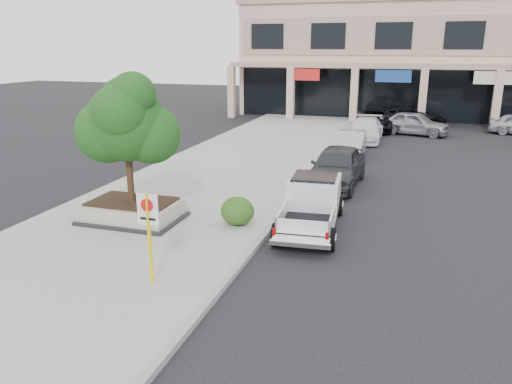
# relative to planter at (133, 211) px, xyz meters

# --- Properties ---
(ground) EXTENTS (120.00, 120.00, 0.00)m
(ground) POSITION_rel_planter_xyz_m (6.10, -1.69, -0.48)
(ground) COLOR black
(ground) RESTS_ON ground
(sidewalk) EXTENTS (8.00, 52.00, 0.15)m
(sidewalk) POSITION_rel_planter_xyz_m (0.60, 4.31, -0.40)
(sidewalk) COLOR gray
(sidewalk) RESTS_ON ground
(curb) EXTENTS (0.20, 52.00, 0.15)m
(curb) POSITION_rel_planter_xyz_m (4.55, 4.31, -0.40)
(curb) COLOR gray
(curb) RESTS_ON ground
(strip_mall) EXTENTS (40.55, 12.43, 9.50)m
(strip_mall) POSITION_rel_planter_xyz_m (14.10, 32.24, 4.27)
(strip_mall) COLOR #CCA78F
(strip_mall) RESTS_ON ground
(planter) EXTENTS (3.20, 2.20, 0.68)m
(planter) POSITION_rel_planter_xyz_m (0.00, 0.00, 0.00)
(planter) COLOR black
(planter) RESTS_ON sidewalk
(planter_tree) EXTENTS (2.90, 2.55, 4.00)m
(planter_tree) POSITION_rel_planter_xyz_m (0.13, 0.15, 2.94)
(planter_tree) COLOR #2F1F12
(planter_tree) RESTS_ON planter
(no_parking_sign) EXTENTS (0.55, 0.09, 2.30)m
(no_parking_sign) POSITION_rel_planter_xyz_m (2.90, -3.92, 1.16)
(no_parking_sign) COLOR yellow
(no_parking_sign) RESTS_ON sidewalk
(hedge) EXTENTS (1.10, 0.99, 0.93)m
(hedge) POSITION_rel_planter_xyz_m (3.49, 0.64, 0.14)
(hedge) COLOR #1C4313
(hedge) RESTS_ON sidewalk
(pickup_truck) EXTENTS (2.26, 5.16, 1.58)m
(pickup_truck) POSITION_rel_planter_xyz_m (5.75, 1.38, 0.32)
(pickup_truck) COLOR white
(pickup_truck) RESTS_ON ground
(curb_car_a) EXTENTS (2.17, 5.00, 1.68)m
(curb_car_a) POSITION_rel_planter_xyz_m (5.72, 6.91, 0.36)
(curb_car_a) COLOR #2C2F31
(curb_car_a) RESTS_ON ground
(curb_car_b) EXTENTS (1.53, 4.13, 1.35)m
(curb_car_b) POSITION_rel_planter_xyz_m (5.53, 12.91, 0.20)
(curb_car_b) COLOR #A2A6AA
(curb_car_b) RESTS_ON ground
(curb_car_c) EXTENTS (2.02, 4.89, 1.41)m
(curb_car_c) POSITION_rel_planter_xyz_m (5.81, 17.88, 0.23)
(curb_car_c) COLOR silver
(curb_car_c) RESTS_ON ground
(curb_car_d) EXTENTS (2.83, 5.44, 1.47)m
(curb_car_d) POSITION_rel_planter_xyz_m (5.97, 22.09, 0.26)
(curb_car_d) COLOR black
(curb_car_d) RESTS_ON ground
(lot_car_a) EXTENTS (4.86, 2.86, 1.55)m
(lot_car_a) POSITION_rel_planter_xyz_m (8.68, 21.15, 0.30)
(lot_car_a) COLOR #93959B
(lot_car_a) RESTS_ON ground
(lot_car_d) EXTENTS (6.17, 4.31, 1.56)m
(lot_car_d) POSITION_rel_planter_xyz_m (8.10, 24.12, 0.31)
(lot_car_d) COLOR black
(lot_car_d) RESTS_ON ground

